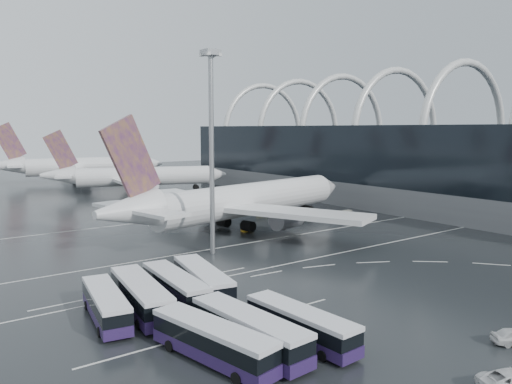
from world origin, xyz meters
TOP-DOWN VIEW (x-y plane):
  - ground at (0.00, 0.00)m, footprint 420.00×420.00m
  - terminal at (61.56, 19.84)m, footprint 42.00×160.00m
  - lane_marking_near at (0.00, -2.00)m, footprint 120.00×0.25m
  - lane_marking_mid at (0.00, 12.00)m, footprint 120.00×0.25m
  - lane_marking_far at (0.00, 40.00)m, footprint 120.00×0.25m
  - bus_bay_line_south at (-24.00, -16.00)m, footprint 28.00×0.25m
  - bus_bay_line_north at (-24.00, 0.00)m, footprint 28.00×0.25m
  - airliner_main at (4.71, 22.47)m, footprint 62.86×54.31m
  - airliner_gate_b at (10.30, 86.35)m, footprint 53.13×47.22m
  - airliner_gate_c at (6.93, 129.37)m, footprint 60.26×55.03m
  - bus_row_near_a at (-32.09, -7.34)m, footprint 4.70×12.60m
  - bus_row_near_b at (-28.40, -7.49)m, footprint 4.91×14.04m
  - bus_row_near_c at (-24.04, -6.77)m, footprint 3.97×13.24m
  - bus_row_near_d at (-20.47, -6.69)m, footprint 5.50×13.65m
  - bus_row_far_a at (-28.04, -21.43)m, footprint 5.20×13.25m
  - bus_row_far_b at (-24.45, -21.48)m, footprint 3.89×13.51m
  - bus_row_far_c at (-19.66, -22.83)m, footprint 3.43×12.42m
  - floodlight_mast at (-9.13, 9.74)m, footprint 2.36×2.36m
  - gse_cart_belly_c at (4.67, 20.02)m, footprint 2.09×1.23m
  - gse_cart_belly_d at (32.78, 21.10)m, footprint 2.08×1.23m
  - gse_cart_belly_e at (20.82, 36.82)m, footprint 2.46×1.46m

SIDE VIEW (x-z plane):
  - ground at x=0.00m, z-range 0.00..0.00m
  - lane_marking_near at x=0.00m, z-range 0.00..0.01m
  - lane_marking_mid at x=0.00m, z-range 0.00..0.01m
  - lane_marking_far at x=0.00m, z-range 0.00..0.01m
  - bus_bay_line_south at x=-24.00m, z-range 0.00..0.01m
  - bus_bay_line_north at x=-24.00m, z-range 0.00..0.01m
  - gse_cart_belly_d at x=32.78m, z-range 0.00..1.14m
  - gse_cart_belly_c at x=4.67m, z-range 0.00..1.14m
  - gse_cart_belly_e at x=20.82m, z-range 0.00..1.34m
  - bus_row_far_c at x=-19.66m, z-range 0.15..3.18m
  - bus_row_near_a at x=-32.09m, z-range 0.15..3.18m
  - bus_row_far_a at x=-28.04m, z-range 0.16..3.34m
  - bus_row_near_c at x=-24.04m, z-range 0.16..3.37m
  - bus_row_near_d at x=-20.47m, z-range 0.16..3.44m
  - bus_row_far_b at x=-24.45m, z-range 0.16..3.45m
  - bus_row_near_b at x=-28.40m, z-range 0.17..3.55m
  - airliner_gate_b at x=10.30m, z-range -4.74..14.23m
  - airliner_main at x=4.71m, z-range -5.34..16.04m
  - airliner_gate_c at x=6.93m, z-range -5.37..16.11m
  - terminal at x=61.56m, z-range -6.58..28.32m
  - floodlight_mast at x=-9.13m, z-range 3.97..34.76m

